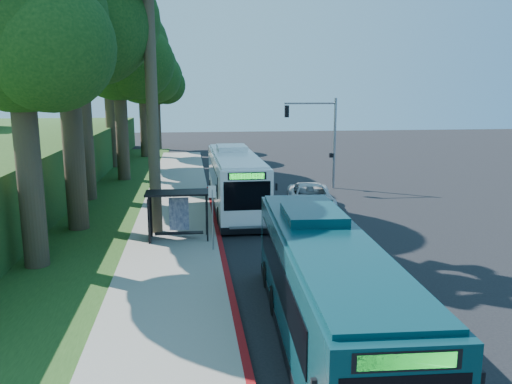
{
  "coord_description": "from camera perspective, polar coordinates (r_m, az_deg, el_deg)",
  "views": [
    {
      "loc": [
        -6.4,
        -27.51,
        7.33
      ],
      "look_at": [
        -2.56,
        1.0,
        1.63
      ],
      "focal_mm": 35.0,
      "sensor_mm": 36.0,
      "label": 1
    }
  ],
  "objects": [
    {
      "name": "tree_3",
      "position": [
        52.24,
        -16.51,
        15.86
      ],
      "size": [
        10.08,
        9.6,
        17.28
      ],
      "color": "#382B1E",
      "rests_on": "ground"
    },
    {
      "name": "ground",
      "position": [
        29.18,
        5.26,
        -3.4
      ],
      "size": [
        140.0,
        140.0,
        0.0
      ],
      "primitive_type": "plane",
      "color": "black",
      "rests_on": "ground"
    },
    {
      "name": "tree_4",
      "position": [
        59.75,
        -12.81,
        13.23
      ],
      "size": [
        8.4,
        8.0,
        14.14
      ],
      "color": "#382B1E",
      "rests_on": "ground"
    },
    {
      "name": "tree_5",
      "position": [
        67.64,
        -11.33,
        12.37
      ],
      "size": [
        7.35,
        7.0,
        12.86
      ],
      "color": "#382B1E",
      "rests_on": "ground"
    },
    {
      "name": "tree_1",
      "position": [
        36.57,
        -19.69,
        19.07
      ],
      "size": [
        10.5,
        10.0,
        18.26
      ],
      "color": "#382B1E",
      "rests_on": "ground"
    },
    {
      "name": "red_curb",
      "position": [
        24.65,
        -4.1,
        -5.97
      ],
      "size": [
        0.25,
        30.0,
        0.13
      ],
      "primitive_type": "cube",
      "color": "maroon",
      "rests_on": "ground"
    },
    {
      "name": "pickup",
      "position": [
        31.96,
        6.26,
        -0.61
      ],
      "size": [
        3.52,
        6.26,
        1.65
      ],
      "primitive_type": "imported",
      "rotation": [
        0.0,
        0.0,
        -0.14
      ],
      "color": "silver",
      "rests_on": "ground"
    },
    {
      "name": "traffic_signal_pole",
      "position": [
        38.97,
        7.55,
        6.83
      ],
      "size": [
        4.1,
        0.3,
        7.0
      ],
      "color": "gray",
      "rests_on": "ground"
    },
    {
      "name": "tree_6",
      "position": [
        22.59,
        -25.46,
        16.2
      ],
      "size": [
        7.56,
        7.2,
        13.74
      ],
      "color": "#382B1E",
      "rests_on": "ground"
    },
    {
      "name": "tree_2",
      "position": [
        43.95,
        -15.36,
        14.92
      ],
      "size": [
        8.82,
        8.4,
        15.12
      ],
      "color": "#382B1E",
      "rests_on": "ground"
    },
    {
      "name": "teal_bus",
      "position": [
        14.92,
        7.81,
        -10.72
      ],
      "size": [
        3.28,
        12.4,
        3.66
      ],
      "rotation": [
        0.0,
        0.0,
        -0.05
      ],
      "color": "#0A3137",
      "rests_on": "ground"
    },
    {
      "name": "tree_0",
      "position": [
        28.41,
        -20.89,
        18.33
      ],
      "size": [
        8.4,
        8.0,
        15.7
      ],
      "color": "#382B1E",
      "rests_on": "ground"
    },
    {
      "name": "sidewalk",
      "position": [
        28.47,
        -9.25,
        -3.74
      ],
      "size": [
        4.5,
        70.0,
        0.12
      ],
      "primitive_type": "cube",
      "color": "gray",
      "rests_on": "ground"
    },
    {
      "name": "stop_sign_pole",
      "position": [
        23.14,
        -5.0,
        -1.95
      ],
      "size": [
        0.35,
        0.06,
        3.17
      ],
      "color": "gray",
      "rests_on": "ground"
    },
    {
      "name": "grass_verge",
      "position": [
        33.97,
        -18.69,
        -1.81
      ],
      "size": [
        8.0,
        70.0,
        0.06
      ],
      "primitive_type": "cube",
      "color": "#234719",
      "rests_on": "ground"
    },
    {
      "name": "bus_shelter",
      "position": [
        25.28,
        -9.43,
        -1.57
      ],
      "size": [
        3.2,
        1.51,
        2.55
      ],
      "color": "black",
      "rests_on": "ground"
    },
    {
      "name": "white_bus",
      "position": [
        32.11,
        -2.43,
        1.45
      ],
      "size": [
        2.86,
        13.05,
        3.89
      ],
      "rotation": [
        0.0,
        0.0,
        0.0
      ],
      "color": "white",
      "rests_on": "ground"
    }
  ]
}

